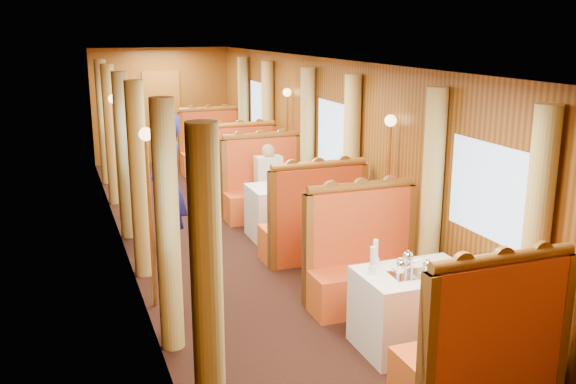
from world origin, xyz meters
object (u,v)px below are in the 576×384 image
table_mid (286,211)px  passenger (269,175)px  table_far (224,164)px  teapot_back (408,263)px  banquette_near_aft (365,267)px  banquette_mid_fwd (313,228)px  tea_tray (410,275)px  table_near (414,309)px  banquette_near_fwd (482,355)px  teapot_left (401,270)px  rose_vase_far (225,135)px  fruit_plate (449,271)px  banquette_far_fwd (239,172)px  banquette_far_aft (212,152)px  rose_vase_mid (285,174)px  steward (168,184)px  banquette_mid_aft (264,191)px  teapot_right (428,271)px

table_mid → passenger: size_ratio=1.38×
table_far → teapot_back: teapot_back is taller
banquette_near_aft → banquette_mid_fwd: (0.00, 1.47, 0.00)m
tea_tray → passenger: bearing=88.5°
table_near → banquette_near_aft: size_ratio=0.78×
table_mid → banquette_near_fwd: bearing=-90.0°
teapot_left → rose_vase_far: rose_vase_far is taller
banquette_mid_fwd → fruit_plate: size_ratio=6.38×
table_far → fruit_plate: fruit_plate is taller
teapot_back → rose_vase_far: 6.98m
banquette_mid_fwd → tea_tray: bearing=-92.5°
table_far → banquette_far_fwd: 1.02m
banquette_far_fwd → teapot_left: bearing=-91.9°
banquette_far_aft → passenger: (-0.00, -3.74, 0.32)m
banquette_near_aft → rose_vase_mid: 2.53m
banquette_far_aft → fruit_plate: size_ratio=6.38×
banquette_mid_fwd → rose_vase_mid: (-0.03, 1.01, 0.50)m
banquette_far_fwd → passenger: size_ratio=1.76×
table_near → steward: 3.88m
banquette_mid_aft → tea_tray: bearing=-91.4°
teapot_right → banquette_mid_aft: bearing=87.4°
rose_vase_far → steward: bearing=-115.5°
banquette_near_aft → table_mid: size_ratio=1.28×
banquette_near_aft → banquette_mid_aft: (0.00, 3.50, 0.00)m
banquette_far_aft → teapot_right: bearing=-89.9°
teapot_back → steward: bearing=138.4°
table_far → rose_vase_far: 0.55m
passenger → banquette_far_fwd: bearing=90.0°
table_near → banquette_near_fwd: bearing=-90.0°
banquette_far_aft → rose_vase_far: (0.03, -0.98, 0.50)m
banquette_mid_fwd → tea_tray: banquette_mid_fwd is taller
teapot_back → passenger: size_ratio=0.23×
table_far → tea_tray: (-0.11, -7.07, 0.38)m
tea_tray → passenger: size_ratio=0.45×
banquette_mid_fwd → banquette_mid_aft: (0.00, 2.03, 0.00)m
banquette_far_aft → teapot_right: 8.18m
table_far → steward: 3.96m
table_mid → rose_vase_mid: (-0.03, -0.01, 0.55)m
rose_vase_far → teapot_back: bearing=-90.7°
steward → passenger: 1.87m
passenger → table_mid: bearing=-90.0°
fruit_plate → rose_vase_mid: bearing=94.6°
banquette_near_aft → teapot_right: banquette_near_aft is taller
table_mid → banquette_far_aft: 4.51m
steward → banquette_mid_aft: bearing=115.9°
banquette_near_fwd → banquette_mid_fwd: (0.00, 3.50, 0.00)m
teapot_back → teapot_left: bearing=-115.9°
banquette_mid_fwd → fruit_plate: banquette_mid_fwd is taller
teapot_right → steward: size_ratio=0.09×
banquette_mid_aft → teapot_back: bearing=-90.8°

